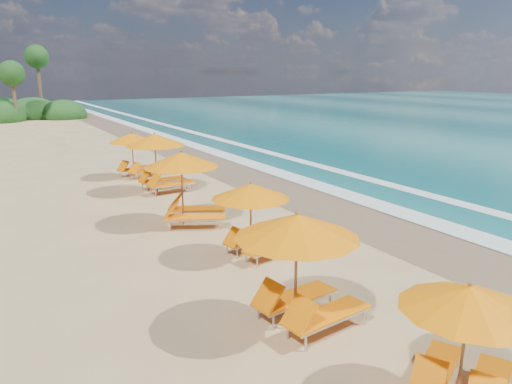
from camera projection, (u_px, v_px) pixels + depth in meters
name	position (u px, v px, depth m)	size (l,w,h in m)	color
ground	(256.00, 226.00, 16.58)	(160.00, 160.00, 0.00)	tan
wet_sand	(346.00, 209.00, 18.53)	(4.00, 160.00, 0.01)	#806B4C
surf_foam	(397.00, 200.00, 19.85)	(4.00, 160.00, 0.01)	white
station_0	(466.00, 333.00, 7.52)	(2.80, 2.80, 2.12)	olive
station_1	(303.00, 262.00, 9.71)	(2.93, 2.76, 2.54)	olive
station_2	(255.00, 214.00, 13.54)	(2.68, 2.56, 2.23)	olive
station_3	(188.00, 183.00, 16.43)	(3.44, 3.44, 2.60)	olive
station_4	(160.00, 158.00, 20.99)	(2.93, 2.72, 2.64)	olive
station_5	(135.00, 152.00, 23.97)	(2.97, 2.93, 2.29)	olive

